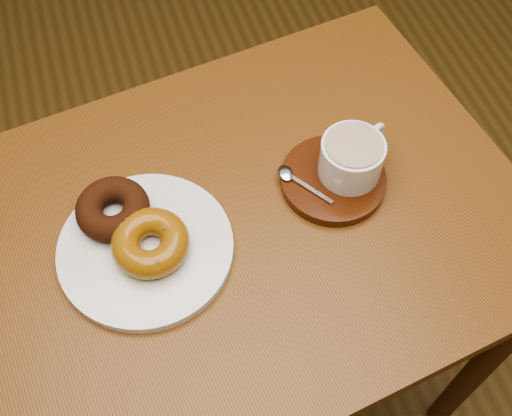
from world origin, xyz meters
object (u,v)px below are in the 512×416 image
object	(u,v)px
donut_plate	(146,249)
coffee_cup	(352,157)
saucer	(333,180)
cafe_table	(245,258)

from	to	relation	value
donut_plate	coffee_cup	world-z (taller)	coffee_cup
donut_plate	saucer	xyz separation A→B (m)	(0.31, 0.03, 0.00)
cafe_table	coffee_cup	size ratio (longest dim) A/B	7.81
donut_plate	saucer	size ratio (longest dim) A/B	1.56
saucer	coffee_cup	size ratio (longest dim) A/B	1.36
cafe_table	donut_plate	world-z (taller)	donut_plate
cafe_table	donut_plate	bearing A→B (deg)	176.21
cafe_table	saucer	xyz separation A→B (m)	(0.15, 0.02, 0.14)
cafe_table	coffee_cup	world-z (taller)	coffee_cup
saucer	coffee_cup	distance (m)	0.05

